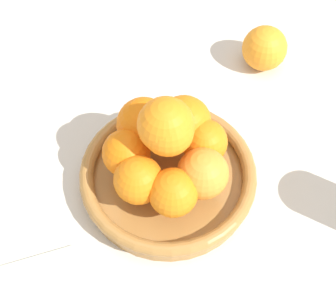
{
  "coord_description": "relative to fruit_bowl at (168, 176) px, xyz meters",
  "views": [
    {
      "loc": [
        -0.33,
        0.15,
        0.62
      ],
      "look_at": [
        0.0,
        0.0,
        0.11
      ],
      "focal_mm": 50.0,
      "sensor_mm": 36.0,
      "label": 1
    }
  ],
  "objects": [
    {
      "name": "stray_orange",
      "position": [
        0.16,
        -0.26,
        0.02
      ],
      "size": [
        0.08,
        0.08,
        0.08
      ],
      "primitive_type": "sphere",
      "color": "orange",
      "rests_on": "ground_plane"
    },
    {
      "name": "fruit_bowl",
      "position": [
        0.0,
        0.0,
        0.0
      ],
      "size": [
        0.26,
        0.26,
        0.04
      ],
      "color": "#A57238",
      "rests_on": "ground_plane"
    },
    {
      "name": "orange_pile",
      "position": [
        0.01,
        -0.0,
        0.07
      ],
      "size": [
        0.19,
        0.18,
        0.14
      ],
      "color": "orange",
      "rests_on": "fruit_bowl"
    },
    {
      "name": "ground_plane",
      "position": [
        0.0,
        0.0,
        -0.02
      ],
      "size": [
        4.0,
        4.0,
        0.0
      ],
      "primitive_type": "plane",
      "color": "beige"
    }
  ]
}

